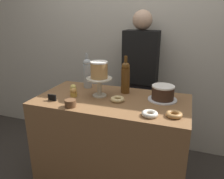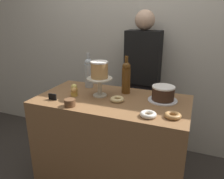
{
  "view_description": "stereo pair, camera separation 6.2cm",
  "coord_description": "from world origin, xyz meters",
  "px_view_note": "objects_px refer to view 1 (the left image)",
  "views": [
    {
      "loc": [
        0.56,
        -1.58,
        1.55
      ],
      "look_at": [
        0.0,
        0.0,
        0.98
      ],
      "focal_mm": 35.14,
      "sensor_mm": 36.0,
      "label": 1
    },
    {
      "loc": [
        0.61,
        -1.56,
        1.55
      ],
      "look_at": [
        0.0,
        0.0,
        0.98
      ],
      "focal_mm": 35.14,
      "sensor_mm": 36.0,
      "label": 2
    }
  ],
  "objects_px": {
    "white_layer_cake": "(99,70)",
    "cupcake_lemon": "(73,89)",
    "chocolate_round_cake": "(163,92)",
    "barista_figure": "(140,83)",
    "price_sign_chalkboard": "(52,98)",
    "donut_maple": "(174,114)",
    "donut_glazed": "(117,99)",
    "donut_sugar": "(150,114)",
    "cake_stand_pedestal": "(99,84)",
    "wine_bottle_clear": "(87,73)",
    "cookie_stack": "(70,103)",
    "cupcake_caramel": "(74,92)",
    "wine_bottle_amber": "(125,77)"
  },
  "relations": [
    {
      "from": "white_layer_cake",
      "to": "cupcake_lemon",
      "type": "distance_m",
      "value": 0.32
    },
    {
      "from": "cupcake_lemon",
      "to": "chocolate_round_cake",
      "type": "bearing_deg",
      "value": 5.55
    },
    {
      "from": "cupcake_lemon",
      "to": "barista_figure",
      "type": "xyz_separation_m",
      "value": [
        0.45,
        0.66,
        -0.09
      ]
    },
    {
      "from": "price_sign_chalkboard",
      "to": "white_layer_cake",
      "type": "bearing_deg",
      "value": 35.52
    },
    {
      "from": "chocolate_round_cake",
      "to": "donut_maple",
      "type": "xyz_separation_m",
      "value": [
        0.11,
        -0.28,
        -0.05
      ]
    },
    {
      "from": "donut_glazed",
      "to": "donut_maple",
      "type": "relative_size",
      "value": 1.0
    },
    {
      "from": "donut_sugar",
      "to": "barista_figure",
      "type": "relative_size",
      "value": 0.07
    },
    {
      "from": "donut_maple",
      "to": "chocolate_round_cake",
      "type": "bearing_deg",
      "value": 111.74
    },
    {
      "from": "cake_stand_pedestal",
      "to": "donut_glazed",
      "type": "bearing_deg",
      "value": -18.62
    },
    {
      "from": "wine_bottle_clear",
      "to": "cookie_stack",
      "type": "height_order",
      "value": "wine_bottle_clear"
    },
    {
      "from": "cake_stand_pedestal",
      "to": "cupcake_caramel",
      "type": "relative_size",
      "value": 2.87
    },
    {
      "from": "cake_stand_pedestal",
      "to": "donut_maple",
      "type": "height_order",
      "value": "cake_stand_pedestal"
    },
    {
      "from": "donut_maple",
      "to": "donut_sugar",
      "type": "bearing_deg",
      "value": -163.95
    },
    {
      "from": "chocolate_round_cake",
      "to": "donut_maple",
      "type": "relative_size",
      "value": 1.6
    },
    {
      "from": "wine_bottle_clear",
      "to": "cookie_stack",
      "type": "relative_size",
      "value": 3.87
    },
    {
      "from": "cake_stand_pedestal",
      "to": "wine_bottle_clear",
      "type": "bearing_deg",
      "value": 137.18
    },
    {
      "from": "white_layer_cake",
      "to": "cupcake_lemon",
      "type": "relative_size",
      "value": 1.91
    },
    {
      "from": "cupcake_caramel",
      "to": "price_sign_chalkboard",
      "type": "distance_m",
      "value": 0.18
    },
    {
      "from": "wine_bottle_amber",
      "to": "donut_glazed",
      "type": "height_order",
      "value": "wine_bottle_amber"
    },
    {
      "from": "donut_sugar",
      "to": "donut_maple",
      "type": "distance_m",
      "value": 0.16
    },
    {
      "from": "cookie_stack",
      "to": "price_sign_chalkboard",
      "type": "height_order",
      "value": "cookie_stack"
    },
    {
      "from": "donut_glazed",
      "to": "cookie_stack",
      "type": "xyz_separation_m",
      "value": [
        -0.3,
        -0.22,
        0.01
      ]
    },
    {
      "from": "cupcake_caramel",
      "to": "donut_maple",
      "type": "distance_m",
      "value": 0.84
    },
    {
      "from": "donut_maple",
      "to": "price_sign_chalkboard",
      "type": "distance_m",
      "value": 0.94
    },
    {
      "from": "cake_stand_pedestal",
      "to": "wine_bottle_clear",
      "type": "xyz_separation_m",
      "value": [
        -0.19,
        0.18,
        0.04
      ]
    },
    {
      "from": "wine_bottle_amber",
      "to": "cupcake_lemon",
      "type": "distance_m",
      "value": 0.47
    },
    {
      "from": "chocolate_round_cake",
      "to": "donut_glazed",
      "type": "relative_size",
      "value": 1.6
    },
    {
      "from": "wine_bottle_amber",
      "to": "donut_maple",
      "type": "bearing_deg",
      "value": -38.55
    },
    {
      "from": "cupcake_lemon",
      "to": "cake_stand_pedestal",
      "type": "bearing_deg",
      "value": -1.55
    },
    {
      "from": "chocolate_round_cake",
      "to": "donut_maple",
      "type": "height_order",
      "value": "chocolate_round_cake"
    },
    {
      "from": "price_sign_chalkboard",
      "to": "barista_figure",
      "type": "distance_m",
      "value": 1.03
    },
    {
      "from": "cake_stand_pedestal",
      "to": "donut_glazed",
      "type": "relative_size",
      "value": 1.9
    },
    {
      "from": "cookie_stack",
      "to": "wine_bottle_clear",
      "type": "bearing_deg",
      "value": 99.44
    },
    {
      "from": "donut_sugar",
      "to": "price_sign_chalkboard",
      "type": "distance_m",
      "value": 0.79
    },
    {
      "from": "cupcake_caramel",
      "to": "price_sign_chalkboard",
      "type": "xyz_separation_m",
      "value": [
        -0.11,
        -0.14,
        -0.01
      ]
    },
    {
      "from": "cake_stand_pedestal",
      "to": "cupcake_caramel",
      "type": "distance_m",
      "value": 0.23
    },
    {
      "from": "wine_bottle_amber",
      "to": "barista_figure",
      "type": "relative_size",
      "value": 0.2
    },
    {
      "from": "donut_maple",
      "to": "cookie_stack",
      "type": "relative_size",
      "value": 1.33
    },
    {
      "from": "white_layer_cake",
      "to": "donut_glazed",
      "type": "relative_size",
      "value": 1.27
    },
    {
      "from": "cupcake_lemon",
      "to": "donut_glazed",
      "type": "relative_size",
      "value": 0.66
    },
    {
      "from": "barista_figure",
      "to": "white_layer_cake",
      "type": "bearing_deg",
      "value": -106.72
    },
    {
      "from": "cupcake_caramel",
      "to": "donut_maple",
      "type": "relative_size",
      "value": 0.66
    },
    {
      "from": "chocolate_round_cake",
      "to": "wine_bottle_amber",
      "type": "bearing_deg",
      "value": 167.79
    },
    {
      "from": "cupcake_lemon",
      "to": "cookie_stack",
      "type": "bearing_deg",
      "value": -64.96
    },
    {
      "from": "wine_bottle_clear",
      "to": "white_layer_cake",
      "type": "bearing_deg",
      "value": -42.82
    },
    {
      "from": "wine_bottle_amber",
      "to": "cupcake_lemon",
      "type": "xyz_separation_m",
      "value": [
        -0.43,
        -0.15,
        -0.11
      ]
    },
    {
      "from": "barista_figure",
      "to": "donut_sugar",
      "type": "bearing_deg",
      "value": -73.6
    },
    {
      "from": "white_layer_cake",
      "to": "price_sign_chalkboard",
      "type": "relative_size",
      "value": 2.03
    },
    {
      "from": "barista_figure",
      "to": "wine_bottle_clear",
      "type": "bearing_deg",
      "value": -128.99
    },
    {
      "from": "cake_stand_pedestal",
      "to": "cookie_stack",
      "type": "xyz_separation_m",
      "value": [
        -0.12,
        -0.28,
        -0.08
      ]
    }
  ]
}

